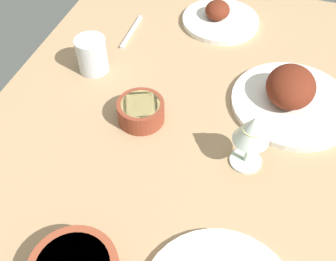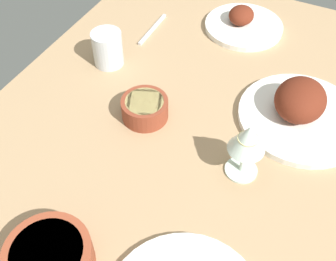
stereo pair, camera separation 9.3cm
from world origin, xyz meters
TOP-DOWN VIEW (x-y plane):
  - dining_table at (0.00, 0.00)cm, footprint 140.00×90.00cm
  - plate_center_main at (-18.88, 25.14)cm, footprint 29.55×29.55cm
  - plate_far_side at (-47.92, 0.94)cm, footprint 22.89×22.89cm
  - bowl_pasta at (-3.26, -7.69)cm, footprint 11.04×11.04cm
  - wine_glass at (1.75, 18.26)cm, footprint 7.60×7.60cm
  - water_tumbler at (-16.63, -26.02)cm, footprint 7.99×7.99cm
  - fork_loose at (-35.03, -22.44)cm, footprint 16.29×1.00cm

SIDE VIEW (x-z plane):
  - dining_table at x=0.00cm, z-range 0.00..4.00cm
  - fork_loose at x=-35.03cm, z-range 4.00..4.80cm
  - plate_far_side at x=-47.92cm, z-range 2.38..8.85cm
  - bowl_pasta at x=-3.26cm, z-range 4.24..9.39cm
  - plate_center_main at x=-18.88cm, z-range 2.24..12.02cm
  - water_tumbler at x=-16.63cm, z-range 4.00..13.43cm
  - wine_glass at x=1.75cm, z-range 6.93..20.93cm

